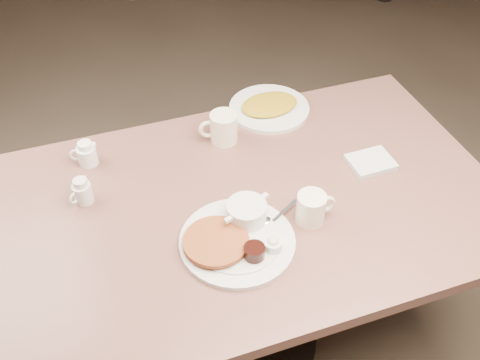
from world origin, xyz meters
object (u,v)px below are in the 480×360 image
object	(u,v)px
coffee_mug_far	(223,128)
main_plate	(237,235)
creamer_left	(82,192)
hash_plate	(269,107)
coffee_mug_near	(312,208)
creamer_right	(86,154)
diner_table	(242,241)

from	to	relation	value
coffee_mug_far	main_plate	bearing A→B (deg)	-103.05
coffee_mug_far	creamer_left	bearing A→B (deg)	-164.20
creamer_left	hash_plate	size ratio (longest dim) A/B	0.26
coffee_mug_near	hash_plate	world-z (taller)	coffee_mug_near
creamer_left	coffee_mug_far	bearing A→B (deg)	15.80
creamer_right	main_plate	bearing A→B (deg)	-53.41
main_plate	hash_plate	size ratio (longest dim) A/B	1.35
creamer_left	creamer_right	bearing A→B (deg)	78.08
coffee_mug_near	creamer_left	bearing A→B (deg)	154.33
main_plate	creamer_left	distance (m)	0.46
coffee_mug_far	coffee_mug_near	bearing A→B (deg)	-73.40
main_plate	coffee_mug_near	distance (m)	0.22
coffee_mug_far	diner_table	bearing A→B (deg)	-96.89
coffee_mug_far	hash_plate	xyz separation A→B (m)	(0.20, 0.10, -0.04)
coffee_mug_far	creamer_left	xyz separation A→B (m)	(-0.46, -0.13, -0.01)
hash_plate	diner_table	bearing A→B (deg)	-121.15
diner_table	creamer_right	bearing A→B (deg)	141.13
diner_table	coffee_mug_far	bearing A→B (deg)	83.11
main_plate	creamer_left	bearing A→B (deg)	142.00
coffee_mug_near	coffee_mug_far	bearing A→B (deg)	106.60
coffee_mug_near	coffee_mug_far	world-z (taller)	coffee_mug_far
coffee_mug_far	hash_plate	bearing A→B (deg)	27.08
creamer_right	creamer_left	bearing A→B (deg)	-101.92
creamer_right	coffee_mug_near	bearing A→B (deg)	-38.75
diner_table	creamer_right	size ratio (longest dim) A/B	16.63
coffee_mug_far	creamer_right	distance (m)	0.43
coffee_mug_far	creamer_right	xyz separation A→B (m)	(-0.43, 0.03, -0.01)
diner_table	coffee_mug_near	xyz separation A→B (m)	(0.16, -0.12, 0.22)
diner_table	hash_plate	world-z (taller)	hash_plate
diner_table	creamer_left	bearing A→B (deg)	159.94
coffee_mug_near	creamer_right	size ratio (longest dim) A/B	1.27
main_plate	coffee_mug_far	bearing A→B (deg)	76.95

